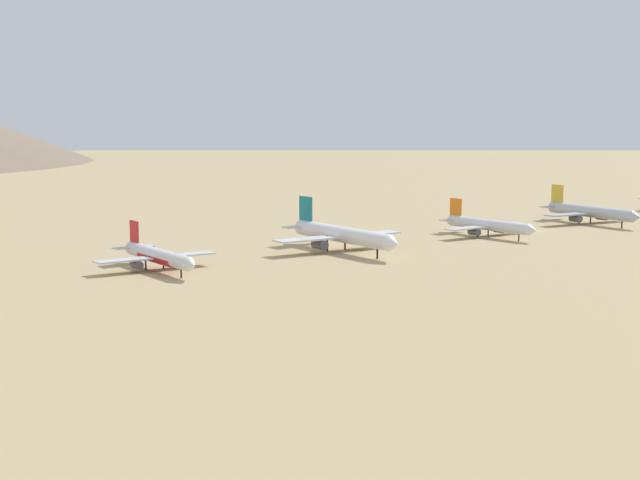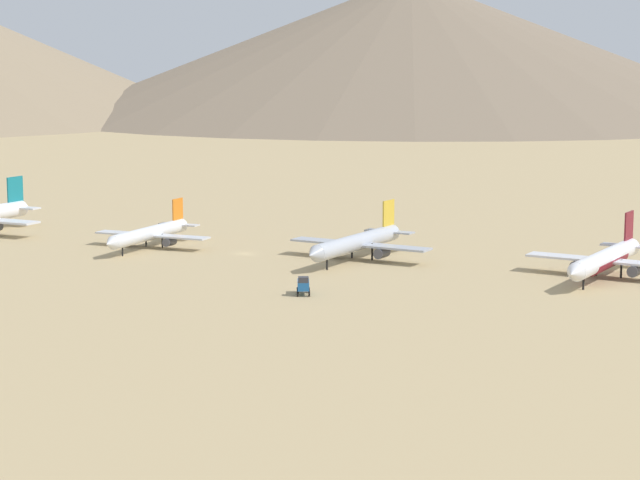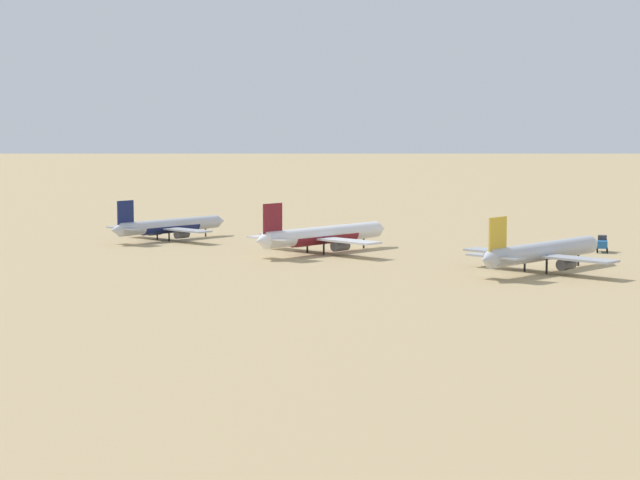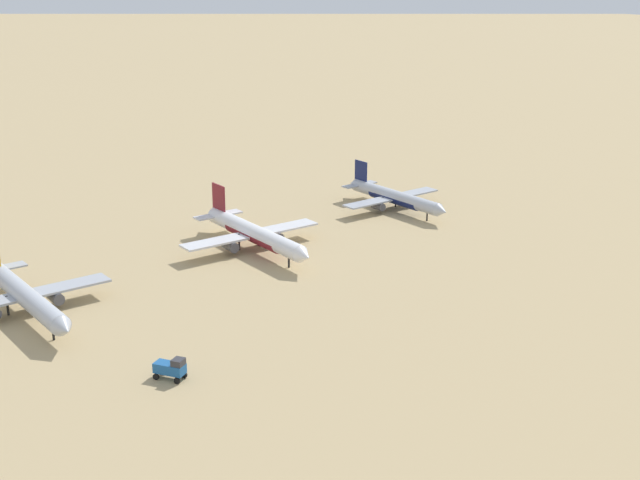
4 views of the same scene
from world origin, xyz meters
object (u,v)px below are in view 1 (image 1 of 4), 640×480
(parked_jet_0, at_px, (158,256))
(parked_jet_1, at_px, (341,235))
(parked_jet_3, at_px, (590,212))
(parked_jet_2, at_px, (487,225))

(parked_jet_0, distance_m, parked_jet_1, 55.36)
(parked_jet_1, height_order, parked_jet_3, parked_jet_1)
(parked_jet_3, bearing_deg, parked_jet_1, -85.77)
(parked_jet_2, distance_m, parked_jet_3, 54.00)
(parked_jet_0, height_order, parked_jet_2, parked_jet_2)
(parked_jet_2, bearing_deg, parked_jet_1, -88.36)
(parked_jet_0, xyz_separation_m, parked_jet_2, (-3.90, 111.10, 0.07))
(parked_jet_0, height_order, parked_jet_3, parked_jet_3)
(parked_jet_1, distance_m, parked_jet_2, 55.82)
(parked_jet_0, bearing_deg, parked_jet_1, 92.39)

